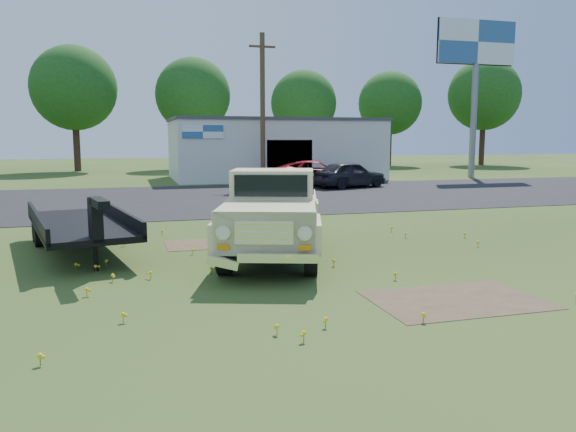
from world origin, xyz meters
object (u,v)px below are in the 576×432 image
object	(u,v)px
vintage_pickup_truck	(273,214)
red_pickup	(316,173)
dark_sedan	(349,175)
flatbed_trailer	(79,220)
billboard	(476,56)

from	to	relation	value
vintage_pickup_truck	red_pickup	xyz separation A→B (m)	(7.46, 18.59, -0.32)
dark_sedan	vintage_pickup_truck	bearing A→B (deg)	134.39
vintage_pickup_truck	dark_sedan	world-z (taller)	vintage_pickup_truck
flatbed_trailer	dark_sedan	xyz separation A→B (m)	(13.40, 15.04, -0.07)
flatbed_trailer	vintage_pickup_truck	bearing A→B (deg)	-35.06
vintage_pickup_truck	billboard	bearing A→B (deg)	65.68
billboard	flatbed_trailer	xyz separation A→B (m)	(-25.21, -20.73, -7.71)
vintage_pickup_truck	dark_sedan	distance (m)	19.15
vintage_pickup_truck	flatbed_trailer	xyz separation A→B (m)	(-4.50, 1.91, -0.23)
flatbed_trailer	red_pickup	xyz separation A→B (m)	(11.96, 16.68, -0.08)
red_pickup	flatbed_trailer	bearing A→B (deg)	160.89
red_pickup	dark_sedan	xyz separation A→B (m)	(1.44, -1.63, 0.01)
billboard	vintage_pickup_truck	world-z (taller)	billboard
vintage_pickup_truck	red_pickup	bearing A→B (deg)	86.26
billboard	dark_sedan	world-z (taller)	billboard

